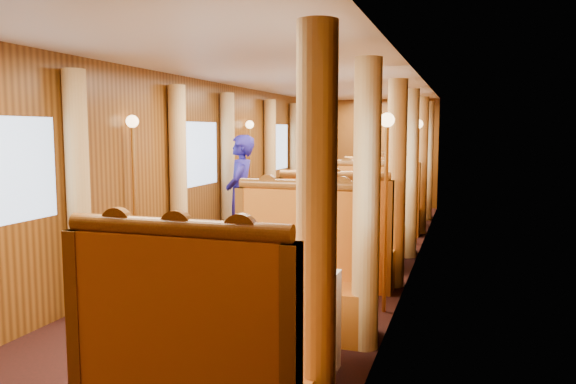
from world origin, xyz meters
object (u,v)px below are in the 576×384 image
at_px(banquette_near_fwd, 194,379).
at_px(banquette_mid_fwd, 336,250).
at_px(banquette_near_aft, 299,283).
at_px(table_mid, 354,238).
at_px(tea_tray, 239,276).
at_px(rose_vase_mid, 356,197).
at_px(banquette_far_aft, 396,196).
at_px(teapot_left, 235,268).
at_px(teapot_back, 248,263).
at_px(fruit_plate, 291,281).
at_px(steward, 240,195).
at_px(table_far, 389,205).
at_px(passenger, 365,203).
at_px(banquette_far_fwd, 382,209).
at_px(teapot_right, 251,272).
at_px(table_near, 259,326).
at_px(rose_vase_far, 388,176).
at_px(banquette_mid_aft, 367,222).

distance_m(banquette_near_fwd, banquette_mid_fwd, 3.50).
xyz_separation_m(banquette_near_aft, table_mid, (0.00, 2.49, -0.05)).
distance_m(tea_tray, rose_vase_mid, 3.56).
relative_size(banquette_far_aft, teapot_left, 8.30).
bearing_deg(teapot_back, banquette_mid_fwd, 103.28).
height_order(banquette_mid_fwd, tea_tray, banquette_mid_fwd).
relative_size(fruit_plate, steward, 0.12).
xyz_separation_m(teapot_back, fruit_plate, (0.39, -0.20, -0.05)).
xyz_separation_m(banquette_mid_fwd, rose_vase_mid, (0.03, 0.99, 0.50)).
distance_m(banquette_mid_fwd, table_far, 4.51).
relative_size(banquette_near_aft, banquette_far_aft, 1.00).
relative_size(table_far, passenger, 1.38).
height_order(banquette_mid_fwd, passenger, banquette_mid_fwd).
bearing_deg(teapot_back, banquette_near_aft, 99.48).
relative_size(banquette_far_fwd, tea_tray, 3.94).
bearing_deg(teapot_right, table_mid, 68.17).
height_order(banquette_far_fwd, steward, steward).
bearing_deg(table_near, steward, 114.44).
relative_size(banquette_near_aft, steward, 0.78).
distance_m(banquette_far_fwd, teapot_left, 6.09).
bearing_deg(passenger, banquette_mid_fwd, -90.00).
height_order(banquette_near_aft, rose_vase_far, banquette_near_aft).
bearing_deg(banquette_far_aft, banquette_near_aft, -90.00).
height_order(table_near, table_far, same).
xyz_separation_m(table_near, steward, (-1.68, 3.71, 0.48)).
distance_m(banquette_mid_fwd, teapot_right, 2.67).
bearing_deg(steward, teapot_right, 14.05).
bearing_deg(teapot_right, rose_vase_mid, 67.69).
xyz_separation_m(banquette_mid_fwd, rose_vase_far, (-0.03, 4.53, 0.50)).
height_order(banquette_mid_aft, table_far, banquette_mid_aft).
distance_m(banquette_near_fwd, table_mid, 4.51).
height_order(table_mid, teapot_back, teapot_back).
relative_size(banquette_mid_fwd, teapot_back, 8.11).
bearing_deg(tea_tray, passenger, 88.36).
xyz_separation_m(teapot_left, teapot_right, (0.14, -0.07, 0.00)).
relative_size(table_far, banquette_far_fwd, 0.78).
xyz_separation_m(table_mid, banquette_mid_fwd, (0.00, -1.01, 0.05)).
relative_size(banquette_near_fwd, banquette_mid_aft, 1.00).
xyz_separation_m(banquette_mid_fwd, teapot_left, (-0.14, -2.57, 0.39)).
xyz_separation_m(banquette_mid_fwd, banquette_far_fwd, (0.00, 3.50, 0.00)).
height_order(banquette_near_aft, passenger, banquette_near_aft).
bearing_deg(banquette_far_fwd, table_far, 90.00).
xyz_separation_m(banquette_far_fwd, rose_vase_mid, (0.03, -2.51, 0.50)).
relative_size(table_far, steward, 0.61).
height_order(tea_tray, rose_vase_mid, rose_vase_mid).
relative_size(banquette_near_aft, teapot_back, 8.11).
bearing_deg(rose_vase_mid, teapot_right, -90.48).
relative_size(banquette_near_fwd, rose_vase_mid, 3.72).
bearing_deg(banquette_mid_aft, banquette_far_aft, 90.00).
height_order(teapot_right, steward, steward).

